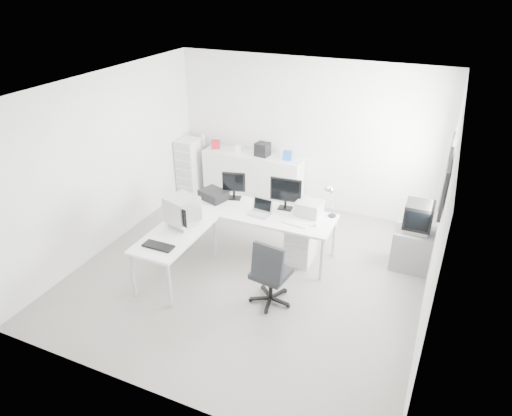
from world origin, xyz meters
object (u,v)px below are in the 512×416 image
at_px(lcd_monitor_large, 286,194).
at_px(crt_tv, 418,218).
at_px(office_chair, 271,270).
at_px(tv_cabinet, 412,249).
at_px(inkjet_printer, 214,195).
at_px(filing_cabinet, 190,167).
at_px(laser_printer, 309,208).
at_px(sideboard, 253,178).
at_px(main_desk, 259,232).
at_px(lcd_monitor_small, 234,185).
at_px(drawer_pedestal, 301,243).
at_px(side_desk, 177,255).
at_px(laptop, 259,208).
at_px(crt_monitor, 182,212).

distance_m(lcd_monitor_large, crt_tv, 2.00).
xyz_separation_m(office_chair, crt_tv, (1.68, 1.64, 0.35)).
relative_size(office_chair, tv_cabinet, 1.61).
distance_m(inkjet_printer, filing_cabinet, 1.95).
distance_m(laser_printer, sideboard, 2.20).
xyz_separation_m(main_desk, crt_tv, (2.33, 0.55, 0.50)).
distance_m(main_desk, lcd_monitor_small, 0.86).
xyz_separation_m(main_desk, sideboard, (-0.85, 1.69, 0.12)).
bearing_deg(laser_printer, lcd_monitor_small, -177.15).
distance_m(lcd_monitor_large, sideboard, 1.94).
relative_size(main_desk, crt_tv, 4.80).
bearing_deg(drawer_pedestal, lcd_monitor_small, 170.91).
relative_size(side_desk, drawer_pedestal, 2.33).
bearing_deg(crt_tv, sideboard, 160.26).
height_order(laptop, tv_cabinet, laptop).
height_order(office_chair, sideboard, office_chair).
distance_m(main_desk, crt_tv, 2.44).
bearing_deg(crt_tv, inkjet_printer, -171.99).
height_order(office_chair, tv_cabinet, office_chair).
bearing_deg(lcd_monitor_large, tv_cabinet, 4.49).
bearing_deg(lcd_monitor_small, inkjet_printer, -167.72).
relative_size(drawer_pedestal, sideboard, 0.31).
relative_size(side_desk, sideboard, 0.71).
height_order(inkjet_printer, crt_monitor, crt_monitor).
bearing_deg(crt_tv, laser_printer, -168.28).
bearing_deg(inkjet_printer, crt_monitor, -71.71).
bearing_deg(lcd_monitor_small, tv_cabinet, -8.39).
bearing_deg(side_desk, laser_printer, 39.52).
bearing_deg(side_desk, lcd_monitor_large, 48.37).
relative_size(side_desk, crt_monitor, 3.21).
bearing_deg(office_chair, laptop, 129.61).
bearing_deg(side_desk, sideboard, 89.97).
relative_size(inkjet_printer, sideboard, 0.22).
relative_size(main_desk, office_chair, 2.31).
bearing_deg(sideboard, crt_monitor, -90.03).
bearing_deg(crt_monitor, crt_tv, 40.35).
bearing_deg(crt_tv, main_desk, -166.77).
xyz_separation_m(side_desk, lcd_monitor_small, (0.30, 1.35, 0.61)).
bearing_deg(crt_monitor, tv_cabinet, 40.35).
bearing_deg(main_desk, laser_printer, 16.35).
xyz_separation_m(inkjet_printer, laser_printer, (1.60, 0.12, 0.03)).
height_order(laser_printer, tv_cabinet, laser_printer).
relative_size(main_desk, lcd_monitor_small, 5.05).
bearing_deg(office_chair, tv_cabinet, 52.65).
xyz_separation_m(laser_printer, crt_monitor, (-1.60, -1.07, 0.11)).
height_order(laser_printer, crt_monitor, crt_monitor).
bearing_deg(side_desk, laptop, 48.01).
xyz_separation_m(crt_monitor, office_chair, (1.50, -0.24, -0.45)).
height_order(tv_cabinet, crt_tv, crt_tv).
bearing_deg(office_chair, lcd_monitor_large, 110.99).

